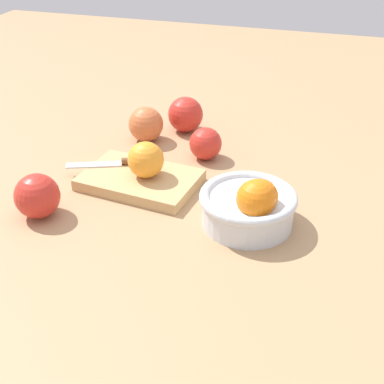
{
  "coord_description": "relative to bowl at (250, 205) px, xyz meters",
  "views": [
    {
      "loc": [
        -0.25,
        0.87,
        0.53
      ],
      "look_at": [
        -0.01,
        0.11,
        0.04
      ],
      "focal_mm": 49.67,
      "sensor_mm": 36.0,
      "label": 1
    }
  ],
  "objects": [
    {
      "name": "apple_back_right",
      "position": [
        0.36,
        0.08,
        -0.0
      ],
      "size": [
        0.08,
        0.08,
        0.08
      ],
      "primitive_type": "sphere",
      "color": "red",
      "rests_on": "ground_plane"
    },
    {
      "name": "orange_on_board",
      "position": [
        0.22,
        -0.07,
        0.02
      ],
      "size": [
        0.07,
        0.07,
        0.07
      ],
      "primitive_type": "sphere",
      "color": "orange",
      "rests_on": "cutting_board"
    },
    {
      "name": "bowl",
      "position": [
        0.0,
        0.0,
        0.0
      ],
      "size": [
        0.17,
        0.17,
        0.1
      ],
      "color": "silver",
      "rests_on": "ground_plane"
    },
    {
      "name": "apple_front_right",
      "position": [
        0.29,
        -0.26,
        -0.0
      ],
      "size": [
        0.08,
        0.08,
        0.08
      ],
      "primitive_type": "sphere",
      "color": "#CC6638",
      "rests_on": "ground_plane"
    },
    {
      "name": "cutting_board",
      "position": [
        0.23,
        -0.07,
        -0.03
      ],
      "size": [
        0.23,
        0.17,
        0.02
      ],
      "primitive_type": "cube",
      "rotation": [
        0.0,
        0.0,
        -0.12
      ],
      "color": "tan",
      "rests_on": "ground_plane"
    },
    {
      "name": "apple_front_right_2",
      "position": [
        0.22,
        -0.34,
        -0.0
      ],
      "size": [
        0.08,
        0.08,
        0.08
      ],
      "primitive_type": "sphere",
      "color": "red",
      "rests_on": "ground_plane"
    },
    {
      "name": "apple_front_center",
      "position": [
        0.14,
        -0.22,
        -0.01
      ],
      "size": [
        0.07,
        0.07,
        0.07
      ],
      "primitive_type": "sphere",
      "color": "red",
      "rests_on": "ground_plane"
    },
    {
      "name": "knife",
      "position": [
        0.29,
        -0.1,
        -0.01
      ],
      "size": [
        0.15,
        0.07,
        0.01
      ],
      "color": "silver",
      "rests_on": "cutting_board"
    },
    {
      "name": "ground_plane",
      "position": [
        0.12,
        -0.12,
        -0.04
      ],
      "size": [
        2.4,
        2.4,
        0.0
      ],
      "primitive_type": "plane",
      "color": "tan"
    }
  ]
}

